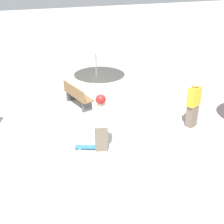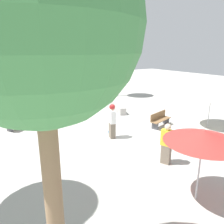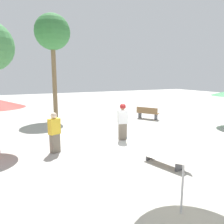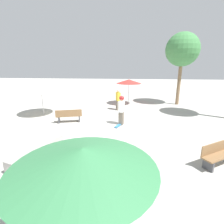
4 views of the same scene
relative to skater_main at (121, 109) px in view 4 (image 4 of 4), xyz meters
name	(u,v)px [view 4 (image 4 of 4)]	position (x,y,z in m)	size (l,w,h in m)	color
ground_plane	(107,125)	(-0.19, 0.84, -0.96)	(60.00, 60.00, 0.00)	#B2AFA8
skater_main	(121,109)	(0.00, 0.00, 0.00)	(0.52, 0.36, 1.78)	#726656
skateboard	(118,125)	(-0.37, 0.15, -0.90)	(0.82, 0.48, 0.07)	teal
concrete_ledge	(38,152)	(-4.12, 3.17, -0.71)	(2.64, 1.19, 0.49)	#A8A39E
bench_near	(69,116)	(0.09, 3.27, -0.53)	(0.83, 1.66, 0.85)	#47474C
bench_far	(219,154)	(-4.08, -3.70, -0.53)	(1.21, 1.60, 0.85)	#47474C
shade_umbrella_red	(129,81)	(5.38, -0.47, 1.08)	(2.19, 2.19, 2.22)	#B7B7BC
shade_umbrella_cream	(41,88)	(1.60, 5.67, 0.97)	(2.53, 2.53, 2.18)	#B7B7BC
shade_umbrella_green	(83,158)	(-7.46, 0.44, 1.11)	(2.63, 2.63, 2.27)	#B7B7BC
palm_tree_far_back	(182,50)	(5.69, -4.82, 3.67)	(2.76, 2.76, 6.05)	#896B4C
bystander_watching	(118,100)	(3.34, 0.37, -0.13)	(0.51, 0.40, 1.65)	#726656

